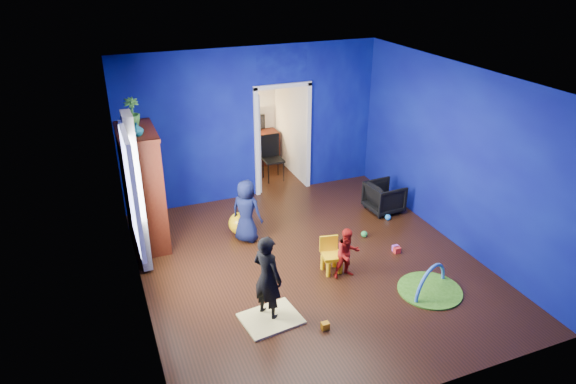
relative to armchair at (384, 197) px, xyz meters
name	(u,v)px	position (x,y,z in m)	size (l,w,h in m)	color
floor	(311,265)	(-2.01, -1.17, -0.28)	(5.00, 5.50, 0.01)	black
ceiling	(315,79)	(-2.01, -1.17, 2.62)	(5.00, 5.50, 0.01)	white
wall_back	(253,125)	(-2.01, 1.58, 1.17)	(5.00, 0.02, 2.90)	#09096D
wall_front	(428,285)	(-2.01, -3.92, 1.17)	(5.00, 0.02, 2.90)	#09096D
wall_left	(133,209)	(-4.51, -1.17, 1.17)	(0.02, 5.50, 2.90)	#09096D
wall_right	(455,156)	(0.49, -1.17, 1.17)	(0.02, 5.50, 2.90)	#09096D
alcove	(267,119)	(-1.41, 2.45, 0.97)	(1.00, 1.75, 2.50)	silver
armchair	(384,197)	(0.00, 0.00, 0.00)	(0.60, 0.62, 0.56)	black
child_black	(268,277)	(-3.04, -2.06, 0.32)	(0.44, 0.29, 1.21)	black
child_navy	(246,211)	(-2.69, -0.07, 0.26)	(0.53, 0.34, 1.08)	#10123A
toddler_red	(347,253)	(-1.64, -1.64, 0.12)	(0.39, 0.30, 0.79)	#AE1225
vase	(137,129)	(-4.23, 0.19, 1.78)	(0.19, 0.19, 0.20)	#0B5C5E
potted_plant	(132,112)	(-4.23, 0.71, 1.90)	(0.24, 0.24, 0.44)	#3A8932
tv_armoire	(143,188)	(-4.23, 0.49, 0.70)	(0.58, 1.14, 1.96)	#42120B
crt_tv	(145,186)	(-4.19, 0.49, 0.74)	(0.46, 0.70, 0.54)	silver
yellow_blanket	(271,319)	(-3.04, -2.16, -0.27)	(0.75, 0.60, 0.03)	#F2E07A
hopper_ball	(240,223)	(-2.74, 0.18, -0.09)	(0.39, 0.39, 0.39)	yellow
kid_chair	(332,257)	(-1.79, -1.44, -0.03)	(0.28, 0.28, 0.50)	yellow
play_mat	(430,290)	(-0.70, -2.42, -0.27)	(0.91, 0.91, 0.02)	#4DAA26
toy_arch	(430,290)	(-0.70, -2.42, -0.26)	(0.82, 0.82, 0.05)	#3F8CD8
window_left	(130,191)	(-4.50, -0.82, 1.27)	(0.03, 0.95, 1.55)	white
curtain	(137,194)	(-4.38, -0.27, 0.97)	(0.14, 0.42, 2.40)	slate
doorway	(283,141)	(-1.41, 1.58, 0.77)	(1.16, 0.10, 2.10)	white
study_desk	(259,148)	(-1.41, 3.09, 0.09)	(0.88, 0.44, 0.75)	#3D140A
desk_monitor	(256,122)	(-1.41, 3.21, 0.67)	(0.40, 0.05, 0.32)	black
desk_lamp	(245,125)	(-1.69, 3.15, 0.65)	(0.14, 0.14, 0.14)	#FFD88C
folding_chair	(273,159)	(-1.41, 2.13, 0.18)	(0.40, 0.40, 0.92)	black
book_shelf	(255,74)	(-1.41, 3.20, 1.74)	(0.88, 0.24, 0.04)	white
toy_0	(397,250)	(-0.58, -1.37, -0.23)	(0.10, 0.08, 0.10)	#FB2F29
toy_1	(388,217)	(-0.11, -0.35, -0.23)	(0.11, 0.11, 0.11)	#2991EA
toy_2	(325,326)	(-2.45, -2.60, -0.23)	(0.10, 0.08, 0.10)	orange
toy_3	(364,234)	(-0.81, -0.72, -0.23)	(0.11, 0.11, 0.11)	green
toy_4	(396,248)	(-0.57, -1.31, -0.23)	(0.10, 0.08, 0.10)	#D150D5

